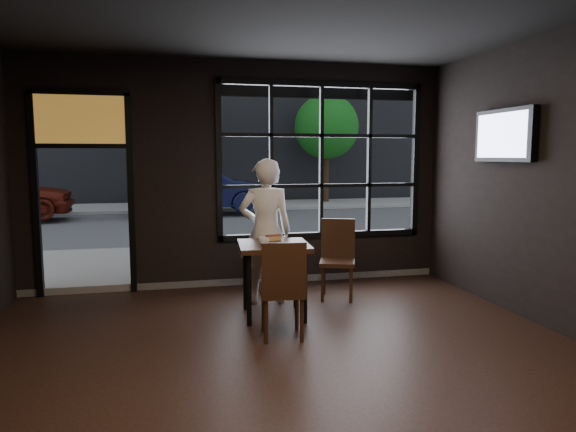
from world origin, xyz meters
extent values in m
cube|color=black|center=(0.00, 0.00, -0.01)|extent=(6.00, 7.00, 0.02)
cube|color=black|center=(1.20, 3.50, 1.80)|extent=(3.06, 0.12, 2.28)
cube|color=orange|center=(-2.10, 3.50, 2.35)|extent=(1.20, 0.06, 0.70)
cube|color=#545456|center=(0.00, 24.00, -0.02)|extent=(60.00, 41.00, 0.04)
cube|color=#5B5956|center=(0.00, 23.00, 7.50)|extent=(28.00, 12.00, 15.00)
cube|color=black|center=(0.18, 1.97, 0.43)|extent=(0.86, 0.86, 0.87)
cube|color=black|center=(0.12, 1.26, 0.51)|extent=(0.49, 0.49, 1.02)
cube|color=black|center=(1.13, 2.51, 0.52)|extent=(0.58, 0.58, 1.04)
imported|color=silver|center=(0.19, 2.55, 0.92)|extent=(0.70, 0.49, 1.84)
imported|color=silver|center=(0.04, 1.84, 0.91)|extent=(0.14, 0.14, 0.10)
cube|color=black|center=(2.93, 1.68, 2.11)|extent=(0.12, 1.07, 0.63)
imported|color=black|center=(-0.05, 12.63, 0.82)|extent=(4.41, 1.70, 1.43)
cylinder|color=#332114|center=(-0.57, 14.91, 1.10)|extent=(0.20, 0.20, 2.21)
sphere|color=#196C1B|center=(-0.57, 14.91, 2.91)|extent=(2.41, 2.41, 2.41)
cylinder|color=#332114|center=(4.95, 15.40, 1.14)|extent=(0.21, 0.21, 2.27)
sphere|color=#23701E|center=(4.95, 15.40, 2.99)|extent=(2.48, 2.48, 2.48)
camera|label=1|loc=(-0.97, -3.77, 1.87)|focal=32.00mm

